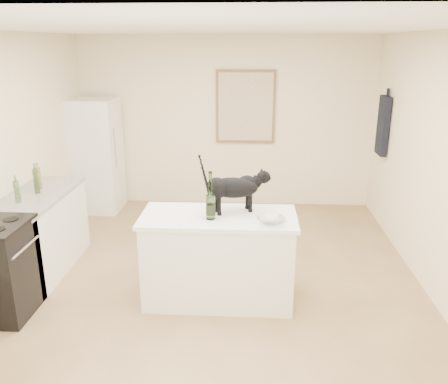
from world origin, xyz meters
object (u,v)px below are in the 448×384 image
at_px(fridge, 96,155).
at_px(wine_bottle, 211,198).
at_px(black_cat, 233,190).
at_px(glass_bowl, 271,221).

distance_m(fridge, wine_bottle, 3.32).
bearing_deg(black_cat, fridge, 110.84).
relative_size(fridge, black_cat, 2.68).
xyz_separation_m(fridge, glass_bowl, (2.55, -2.74, 0.08)).
distance_m(fridge, black_cat, 3.29).
bearing_deg(glass_bowl, wine_bottle, 171.05).
xyz_separation_m(black_cat, glass_bowl, (0.37, -0.29, -0.19)).
bearing_deg(wine_bottle, glass_bowl, -8.95).
distance_m(wine_bottle, glass_bowl, 0.59).
height_order(fridge, glass_bowl, fridge).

